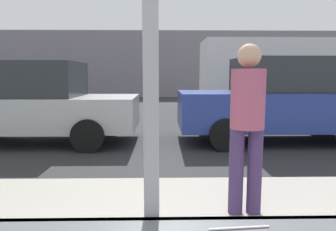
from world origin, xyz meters
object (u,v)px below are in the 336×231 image
pedestrian (247,119)px  parked_car_silver (30,102)px  box_truck (289,73)px  parked_car_blue (282,100)px

pedestrian → parked_car_silver: bearing=133.6°
parked_car_silver → pedestrian: pedestrian is taller
box_truck → pedestrian: (-4.16, -9.19, -0.49)m
parked_car_blue → pedestrian: 4.27m
box_truck → parked_car_silver: bearing=-145.6°
parked_car_silver → parked_car_blue: parked_car_blue is taller
parked_car_silver → pedestrian: size_ratio=2.77×
box_truck → pedestrian: size_ratio=4.27×
parked_car_blue → pedestrian: (-1.84, -3.85, 0.14)m
parked_car_silver → parked_car_blue: bearing=0.0°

